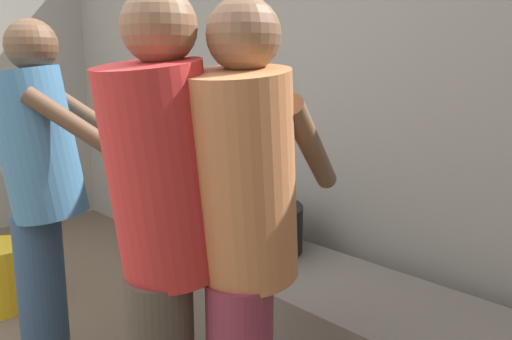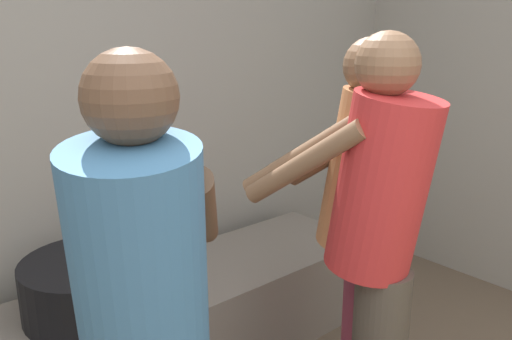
% 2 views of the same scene
% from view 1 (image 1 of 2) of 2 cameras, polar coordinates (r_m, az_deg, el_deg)
% --- Properties ---
extents(block_enclosure_rear, '(5.48, 0.20, 2.27)m').
position_cam_1_polar(block_enclosure_rear, '(3.06, 4.12, 6.97)').
color(block_enclosure_rear, '#9E998E').
rests_on(block_enclosure_rear, ground_plane).
extents(hearth_ledge, '(2.02, 0.60, 0.44)m').
position_cam_1_polar(hearth_ledge, '(2.50, 6.43, -15.89)').
color(hearth_ledge, slate).
rests_on(hearth_ledge, ground_plane).
extents(cooking_pot_main, '(0.55, 0.55, 0.68)m').
position_cam_1_polar(cooking_pot_main, '(2.67, -0.85, -6.24)').
color(cooking_pot_main, black).
rests_on(cooking_pot_main, hearth_ledge).
extents(cook_in_blue_shirt, '(0.65, 0.71, 1.55)m').
position_cam_1_polar(cook_in_blue_shirt, '(2.34, -22.40, -1.44)').
color(cook_in_blue_shirt, navy).
rests_on(cook_in_blue_shirt, ground_plane).
extents(cook_in_orange_shirt, '(0.57, 0.72, 1.55)m').
position_cam_1_polar(cook_in_orange_shirt, '(1.53, -1.38, -7.01)').
color(cook_in_orange_shirt, '#8C3347').
rests_on(cook_in_orange_shirt, ground_plane).
extents(cook_in_red_shirt, '(0.46, 0.71, 1.57)m').
position_cam_1_polar(cook_in_red_shirt, '(1.54, -9.95, -6.45)').
color(cook_in_red_shirt, '#4C4238').
rests_on(cook_in_red_shirt, ground_plane).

